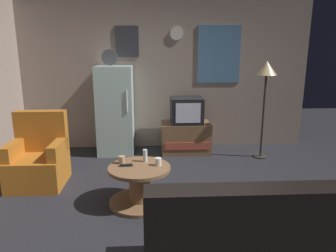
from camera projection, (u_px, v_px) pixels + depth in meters
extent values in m
plane|color=#232328|center=(172.00, 208.00, 3.58)|extent=(12.00, 12.00, 0.00)
cube|color=gray|center=(163.00, 75.00, 5.64)|extent=(5.20, 0.10, 2.63)
cube|color=teal|center=(219.00, 54.00, 5.55)|extent=(0.76, 0.02, 1.00)
cube|color=#333338|center=(127.00, 41.00, 5.41)|extent=(0.40, 0.02, 0.52)
cylinder|color=silver|center=(176.00, 34.00, 5.43)|extent=(0.22, 0.03, 0.22)
cube|color=silver|center=(115.00, 110.00, 5.37)|extent=(0.60, 0.60, 1.50)
cylinder|color=silver|center=(127.00, 102.00, 5.04)|extent=(0.02, 0.02, 0.36)
cylinder|color=#4C4C51|center=(110.00, 57.00, 5.08)|extent=(0.26, 0.04, 0.26)
cube|color=brown|center=(186.00, 137.00, 5.50)|extent=(0.84, 0.52, 0.53)
cube|color=#AD4733|center=(187.00, 146.00, 5.26)|extent=(0.76, 0.01, 0.13)
cube|color=black|center=(186.00, 110.00, 5.39)|extent=(0.54, 0.50, 0.44)
cube|color=silver|center=(188.00, 113.00, 5.14)|extent=(0.41, 0.01, 0.33)
cylinder|color=#332D28|center=(260.00, 156.00, 5.30)|extent=(0.24, 0.24, 0.02)
cylinder|color=#332D28|center=(263.00, 116.00, 5.14)|extent=(0.04, 0.04, 1.40)
cone|color=#F2D18C|center=(267.00, 68.00, 4.95)|extent=(0.32, 0.32, 0.22)
cylinder|color=brown|center=(140.00, 201.00, 3.70)|extent=(0.72, 0.72, 0.04)
cylinder|color=brown|center=(140.00, 185.00, 3.65)|extent=(0.24, 0.24, 0.42)
cylinder|color=brown|center=(139.00, 168.00, 3.60)|extent=(0.72, 0.72, 0.04)
cylinder|color=silver|center=(145.00, 156.00, 3.74)|extent=(0.05, 0.05, 0.15)
cylinder|color=silver|center=(158.00, 162.00, 3.62)|extent=(0.08, 0.08, 0.09)
cylinder|color=tan|center=(122.00, 160.00, 3.68)|extent=(0.08, 0.08, 0.09)
cube|color=black|center=(126.00, 165.00, 3.61)|extent=(0.15, 0.05, 0.02)
cube|color=#B2661E|center=(38.00, 171.00, 4.16)|extent=(0.68, 0.68, 0.40)
cube|color=#B2661E|center=(42.00, 131.00, 4.30)|extent=(0.68, 0.16, 0.56)
cube|color=#B2661E|center=(14.00, 150.00, 4.07)|extent=(0.12, 0.60, 0.20)
cube|color=#B2661E|center=(58.00, 149.00, 4.10)|extent=(0.12, 0.60, 0.20)
cube|color=black|center=(275.00, 224.00, 2.03)|extent=(1.70, 0.20, 0.52)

